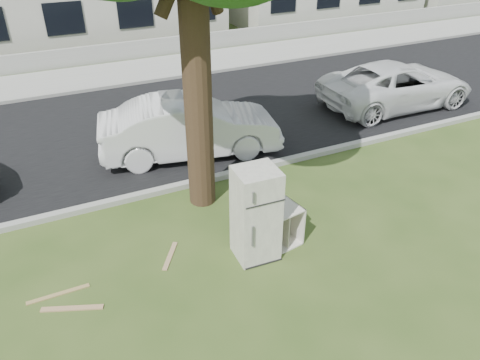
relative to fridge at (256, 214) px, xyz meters
name	(u,v)px	position (x,y,z in m)	size (l,w,h in m)	color
ground	(259,243)	(0.20, 0.24, -0.86)	(120.00, 120.00, 0.00)	#2F4518
road	(162,123)	(0.20, 6.24, -0.86)	(120.00, 7.00, 0.01)	black
kerb_near	(209,181)	(0.20, 2.69, -0.86)	(120.00, 0.18, 0.12)	gray
kerb_far	(131,85)	(0.20, 9.79, -0.86)	(120.00, 0.18, 0.12)	gray
sidewalk	(121,73)	(0.20, 11.24, -0.86)	(120.00, 2.80, 0.01)	gray
low_wall	(110,53)	(0.20, 12.84, -0.51)	(120.00, 0.15, 0.70)	gray
fridge	(256,214)	(0.00, 0.00, 0.00)	(0.71, 0.66, 1.72)	#BBB5A9
cabinet	(273,228)	(0.40, 0.08, -0.48)	(0.98, 0.61, 0.77)	beige
plank_a	(58,294)	(-3.32, 0.46, -0.85)	(0.98, 0.08, 0.02)	olive
plank_b	(72,308)	(-3.17, 0.05, -0.85)	(0.95, 0.10, 0.02)	#A37D55
plank_c	(170,256)	(-1.40, 0.59, -0.85)	(0.76, 0.09, 0.02)	#A2805A
car_center	(190,127)	(0.33, 4.15, -0.15)	(1.52, 4.35, 1.43)	silver
car_right	(397,85)	(7.09, 4.47, -0.19)	(2.21, 4.80, 1.33)	silver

